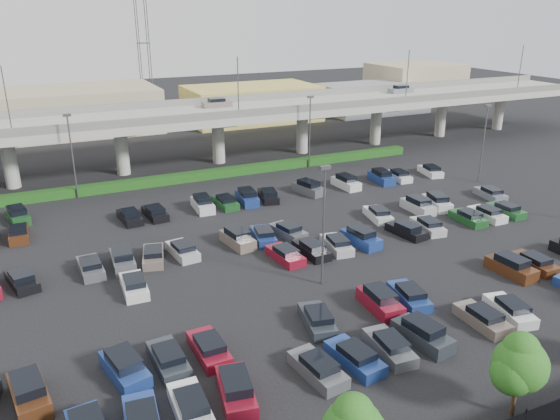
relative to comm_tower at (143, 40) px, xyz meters
name	(u,v)px	position (x,y,z in m)	size (l,w,h in m)	color
ground	(281,248)	(-4.00, -74.00, -15.61)	(280.00, 280.00, 0.00)	black
overpass	(182,119)	(-4.25, -42.00, -8.64)	(150.00, 13.00, 15.80)	gray
hedge	(201,175)	(-4.00, -49.00, -15.06)	(66.00, 1.60, 1.10)	#174213
tree_row	(505,371)	(-3.30, -100.53, -12.09)	(65.07, 3.66, 5.94)	#332316
parked_cars	(285,261)	(-5.39, -77.80, -15.00)	(63.27, 41.69, 1.67)	#292F35
light_poles	(231,187)	(-8.12, -72.00, -9.37)	(66.90, 48.38, 10.30)	#48484D
distant_buildings	(204,104)	(8.38, -12.19, -11.87)	(138.00, 24.00, 9.00)	gray
comm_tower	(143,40)	(0.00, 0.00, 0.00)	(2.40, 2.40, 30.00)	#48484D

